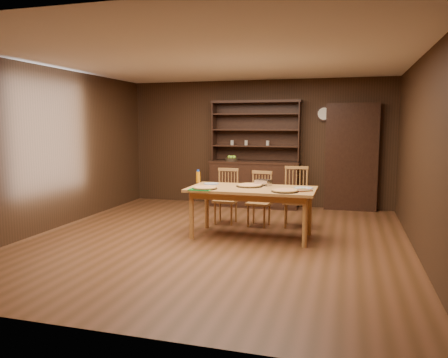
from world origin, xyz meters
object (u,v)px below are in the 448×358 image
(chair_center, at_px, (260,197))
(juice_bottle, at_px, (198,177))
(china_hutch, at_px, (255,178))
(dining_table, at_px, (252,193))
(chair_left, at_px, (227,194))
(chair_right, at_px, (296,195))

(chair_center, relative_size, juice_bottle, 4.37)
(china_hutch, bearing_deg, dining_table, -79.04)
(chair_center, height_order, juice_bottle, juice_bottle)
(dining_table, height_order, juice_bottle, juice_bottle)
(dining_table, bearing_deg, chair_left, 126.44)
(chair_right, bearing_deg, chair_center, -174.67)
(chair_center, bearing_deg, china_hutch, 113.09)
(china_hutch, distance_m, chair_left, 1.60)
(dining_table, bearing_deg, chair_right, 58.89)
(chair_center, xyz_separation_m, chair_right, (0.58, 0.10, 0.05))
(china_hutch, height_order, juice_bottle, china_hutch)
(chair_left, height_order, chair_center, chair_left)
(china_hutch, relative_size, dining_table, 1.15)
(dining_table, height_order, chair_left, chair_left)
(chair_center, bearing_deg, juice_bottle, -146.03)
(chair_left, relative_size, chair_right, 0.94)
(dining_table, height_order, chair_center, chair_center)
(chair_left, height_order, chair_right, chair_right)
(china_hutch, relative_size, chair_right, 2.18)
(chair_left, xyz_separation_m, chair_right, (1.18, 0.07, 0.03))
(china_hutch, height_order, chair_left, china_hutch)
(china_hutch, xyz_separation_m, chair_left, (-0.15, -1.59, -0.10))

